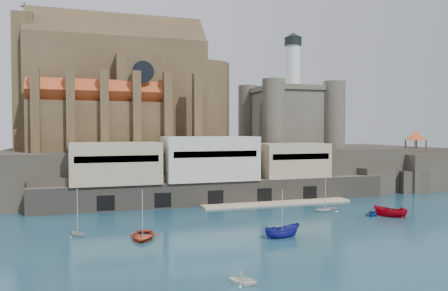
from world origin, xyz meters
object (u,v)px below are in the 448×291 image
boat_1 (243,284)px  castle_keep (289,114)px  church (127,95)px  boat_0 (143,238)px  boat_2 (282,237)px  pavilion (416,137)px

boat_1 → castle_keep: bearing=12.3°
church → boat_0: bearing=-93.0°
boat_0 → boat_2: boat_0 is taller
church → castle_keep: bearing=-1.1°
church → boat_0: church is taller
church → pavilion: bearing=-13.5°
castle_keep → boat_2: 56.66m
castle_keep → boat_0: size_ratio=4.73×
boat_0 → boat_2: bearing=-3.4°
pavilion → boat_0: (-68.40, -27.21, -12.73)m
church → boat_2: 55.33m
boat_0 → castle_keep: bearing=58.0°
boat_0 → pavilion: bearing=34.9°
boat_2 → pavilion: bearing=-63.8°
boat_0 → boat_2: size_ratio=1.17×
pavilion → boat_1: bearing=-142.6°
castle_keep → boat_1: castle_keep is taller
boat_1 → church: bearing=46.1°
church → boat_0: (-2.27, -43.06, -22.13)m
castle_keep → boat_2: (-24.79, -47.54, -18.31)m
boat_1 → boat_2: (11.15, 14.82, 0.00)m
church → boat_1: church is taller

